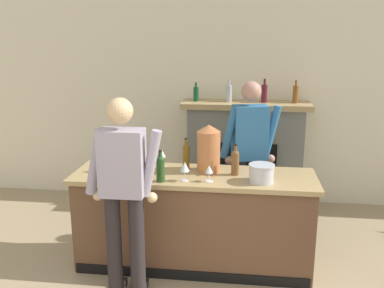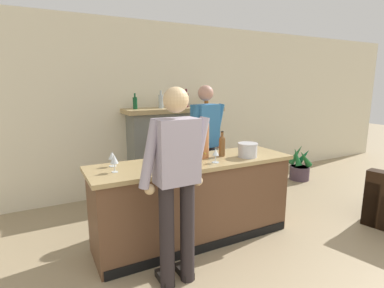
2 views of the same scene
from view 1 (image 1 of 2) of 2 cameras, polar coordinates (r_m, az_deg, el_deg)
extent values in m
cube|color=#EEE4C6|center=(5.77, 3.61, 5.82)|extent=(12.00, 0.07, 2.75)
cube|color=brown|center=(4.25, 0.22, -10.37)|extent=(2.24, 0.62, 0.90)
cube|color=tan|center=(4.08, 0.22, -4.35)|extent=(2.31, 0.69, 0.04)
cube|color=black|center=(4.16, -0.34, -17.16)|extent=(2.20, 0.01, 0.10)
cube|color=slate|center=(5.66, 6.98, -1.78)|extent=(1.46, 0.44, 1.33)
cube|color=black|center=(5.49, 6.91, -4.25)|extent=(0.80, 0.02, 0.85)
cube|color=tan|center=(5.49, 7.20, 5.20)|extent=(1.62, 0.52, 0.07)
cylinder|color=#114624|center=(5.50, 0.53, 6.66)|extent=(0.07, 0.07, 0.18)
cylinder|color=#114624|center=(5.49, 0.54, 7.90)|extent=(0.03, 0.03, 0.06)
cylinder|color=#A6B3B8|center=(5.47, 4.92, 6.71)|extent=(0.08, 0.08, 0.21)
cylinder|color=#A6B3B8|center=(5.45, 4.95, 8.15)|extent=(0.03, 0.03, 0.07)
cylinder|color=#531824|center=(5.47, 9.61, 6.64)|extent=(0.07, 0.07, 0.22)
cylinder|color=#531824|center=(5.45, 9.67, 8.19)|extent=(0.03, 0.03, 0.07)
cylinder|color=brown|center=(5.50, 13.62, 6.44)|extent=(0.07, 0.07, 0.21)
cylinder|color=brown|center=(5.48, 13.71, 7.92)|extent=(0.03, 0.03, 0.07)
cylinder|color=#282223|center=(3.76, -7.32, -13.56)|extent=(0.13, 0.13, 0.95)
cylinder|color=#282223|center=(3.80, -10.33, -13.31)|extent=(0.13, 0.13, 0.95)
cube|color=black|center=(4.08, -9.76, -18.35)|extent=(0.10, 0.24, 0.07)
cube|color=#9E94A5|center=(3.50, -9.30, -2.49)|extent=(0.36, 0.23, 0.55)
cylinder|color=#9E94A5|center=(3.46, -5.53, -2.61)|extent=(0.20, 0.08, 0.57)
sphere|color=#D5B17E|center=(3.58, -5.36, -7.12)|extent=(0.09, 0.09, 0.09)
cylinder|color=#9E94A5|center=(3.58, -12.77, -2.33)|extent=(0.20, 0.08, 0.57)
sphere|color=#D5B17E|center=(3.70, -12.42, -6.71)|extent=(0.09, 0.09, 0.09)
sphere|color=#D5B17E|center=(3.40, -9.59, 4.38)|extent=(0.21, 0.21, 0.21)
cylinder|color=#2E323F|center=(4.81, 6.28, -7.28)|extent=(0.13, 0.13, 0.92)
cube|color=black|center=(4.92, 6.34, -12.21)|extent=(0.16, 0.26, 0.07)
cylinder|color=#2E323F|center=(4.86, 8.60, -7.13)|extent=(0.13, 0.13, 0.92)
cube|color=black|center=(4.97, 8.63, -12.02)|extent=(0.16, 0.26, 0.07)
cube|color=#2D689C|center=(4.61, 7.75, 1.54)|extent=(0.40, 0.30, 0.58)
cylinder|color=#2D689C|center=(4.53, 5.01, 1.54)|extent=(0.20, 0.08, 0.57)
sphere|color=tan|center=(4.59, 4.98, -2.17)|extent=(0.09, 0.09, 0.09)
cylinder|color=#2D689C|center=(4.65, 10.55, 1.68)|extent=(0.20, 0.08, 0.57)
sphere|color=tan|center=(4.71, 10.46, -1.94)|extent=(0.09, 0.09, 0.09)
sphere|color=tan|center=(4.53, 7.93, 6.98)|extent=(0.21, 0.21, 0.21)
cylinder|color=#B86C3E|center=(4.11, 2.22, -1.01)|extent=(0.23, 0.23, 0.39)
cone|color=#B86C3E|center=(4.06, 2.25, 2.12)|extent=(0.23, 0.23, 0.07)
cylinder|color=#B29333|center=(4.02, 2.04, -3.25)|extent=(0.02, 0.04, 0.02)
cylinder|color=silver|center=(3.89, 9.25, -3.95)|extent=(0.22, 0.22, 0.15)
cylinder|color=silver|center=(3.87, 9.29, -2.79)|extent=(0.23, 0.23, 0.01)
cylinder|color=brown|center=(4.05, 5.77, -2.72)|extent=(0.07, 0.07, 0.21)
sphere|color=brown|center=(4.02, 5.80, -1.32)|extent=(0.07, 0.07, 0.07)
cylinder|color=brown|center=(4.01, 5.82, -0.77)|extent=(0.03, 0.03, 0.08)
cylinder|color=black|center=(4.00, 5.84, -0.14)|extent=(0.03, 0.03, 0.01)
cylinder|color=brown|center=(4.23, -0.79, -1.85)|extent=(0.07, 0.07, 0.21)
sphere|color=brown|center=(4.20, -0.80, -0.46)|extent=(0.07, 0.07, 0.07)
cylinder|color=brown|center=(4.19, -0.80, 0.08)|extent=(0.03, 0.03, 0.08)
cylinder|color=black|center=(4.18, -0.80, 0.71)|extent=(0.03, 0.03, 0.01)
cylinder|color=#24481D|center=(3.86, -4.22, -3.58)|extent=(0.08, 0.08, 0.20)
sphere|color=#24481D|center=(3.83, -4.25, -2.15)|extent=(0.07, 0.07, 0.07)
cylinder|color=#24481D|center=(3.82, -4.26, -1.59)|extent=(0.03, 0.03, 0.08)
cylinder|color=black|center=(3.81, -4.27, -0.93)|extent=(0.03, 0.03, 0.01)
cylinder|color=silver|center=(3.88, 2.27, -4.97)|extent=(0.07, 0.07, 0.01)
cylinder|color=silver|center=(3.87, 2.28, -4.39)|extent=(0.01, 0.01, 0.08)
cone|color=silver|center=(3.84, 2.29, -3.36)|extent=(0.07, 0.07, 0.07)
cylinder|color=silver|center=(4.34, -4.00, -2.90)|extent=(0.06, 0.06, 0.01)
cylinder|color=silver|center=(4.32, -4.01, -2.29)|extent=(0.01, 0.01, 0.09)
cone|color=silver|center=(4.30, -4.03, -1.24)|extent=(0.08, 0.08, 0.08)
cylinder|color=silver|center=(4.42, -10.57, -2.77)|extent=(0.08, 0.08, 0.01)
cylinder|color=silver|center=(4.41, -10.60, -2.28)|extent=(0.01, 0.01, 0.07)
cone|color=silver|center=(4.39, -10.64, -1.34)|extent=(0.08, 0.08, 0.08)
cylinder|color=silver|center=(4.23, -11.87, -3.61)|extent=(0.06, 0.06, 0.01)
cylinder|color=silver|center=(4.22, -11.90, -3.04)|extent=(0.01, 0.01, 0.08)
cone|color=silver|center=(4.20, -11.96, -1.94)|extent=(0.08, 0.08, 0.09)
cylinder|color=silver|center=(3.89, -0.96, -4.91)|extent=(0.07, 0.07, 0.01)
cylinder|color=silver|center=(3.88, -0.96, -4.26)|extent=(0.01, 0.01, 0.09)
cone|color=silver|center=(3.85, -0.97, -3.02)|extent=(0.08, 0.08, 0.09)
camera|label=2|loc=(2.27, -54.57, -3.29)|focal=28.00mm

